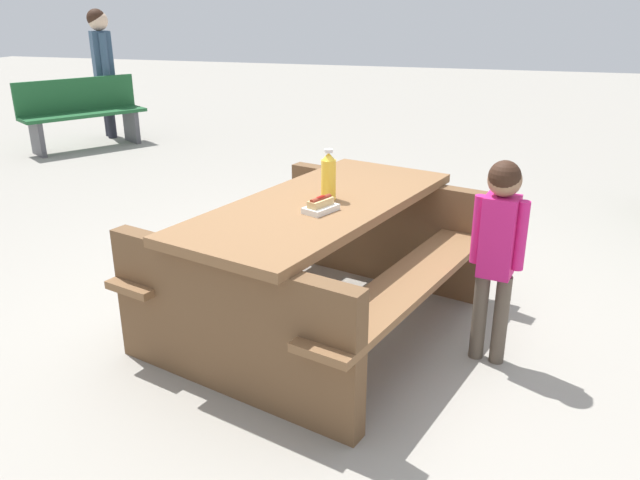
{
  "coord_description": "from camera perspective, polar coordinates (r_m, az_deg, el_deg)",
  "views": [
    {
      "loc": [
        3.1,
        0.89,
        1.76
      ],
      "look_at": [
        0.0,
        0.0,
        0.52
      ],
      "focal_mm": 35.36,
      "sensor_mm": 36.0,
      "label": 1
    }
  ],
  "objects": [
    {
      "name": "ground_plane",
      "position": [
        3.68,
        -0.0,
        -7.66
      ],
      "size": [
        30.0,
        30.0,
        0.0
      ],
      "primitive_type": "plane",
      "color": "gray",
      "rests_on": "ground"
    },
    {
      "name": "picnic_table",
      "position": [
        3.49,
        -0.0,
        -1.23
      ],
      "size": [
        2.13,
        1.86,
        0.75
      ],
      "color": "brown",
      "rests_on": "ground"
    },
    {
      "name": "soda_bottle",
      "position": [
        3.38,
        0.78,
        5.8
      ],
      "size": [
        0.08,
        0.08,
        0.27
      ],
      "color": "yellow",
      "rests_on": "picnic_table"
    },
    {
      "name": "hotdog_tray",
      "position": [
        3.2,
        0.06,
        3.12
      ],
      "size": [
        0.21,
        0.17,
        0.08
      ],
      "color": "white",
      "rests_on": "picnic_table"
    },
    {
      "name": "child_in_coat",
      "position": [
        3.18,
        15.85,
        0.24
      ],
      "size": [
        0.18,
        0.26,
        1.06
      ],
      "color": "brown",
      "rests_on": "ground"
    },
    {
      "name": "park_bench_mid",
      "position": [
        8.56,
        -20.74,
        10.79
      ],
      "size": [
        1.47,
        1.16,
        0.85
      ],
      "color": "#1E592D",
      "rests_on": "ground"
    },
    {
      "name": "bystander_adult",
      "position": [
        9.08,
        -19.13,
        15.4
      ],
      "size": [
        0.34,
        0.34,
        1.66
      ],
      "color": "#262633",
      "rests_on": "ground"
    }
  ]
}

